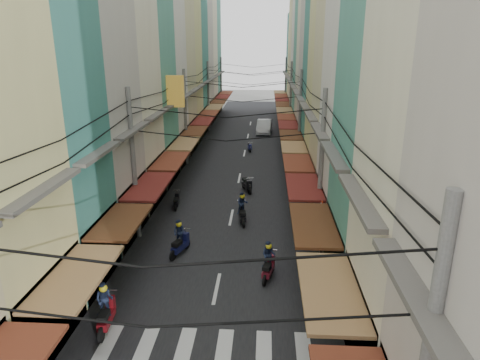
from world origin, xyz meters
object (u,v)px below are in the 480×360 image
at_px(market_umbrella, 372,252).
at_px(traffic_sign, 321,217).
at_px(bicycle, 338,244).
at_px(white_car, 264,133).

bearing_deg(market_umbrella, traffic_sign, 115.51).
height_order(bicycle, traffic_sign, traffic_sign).
relative_size(white_car, traffic_sign, 1.77).
relative_size(white_car, market_umbrella, 2.19).
bearing_deg(market_umbrella, white_car, 97.59).
height_order(bicycle, market_umbrella, market_umbrella).
bearing_deg(white_car, bicycle, -79.51).
height_order(white_car, bicycle, white_car).
xyz_separation_m(bicycle, traffic_sign, (-1.20, -1.69, 2.28)).
distance_m(bicycle, market_umbrella, 5.58).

